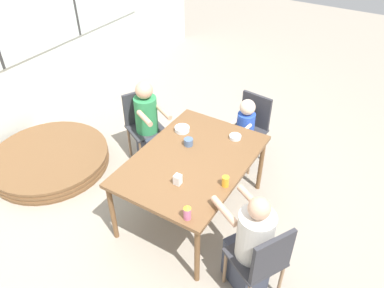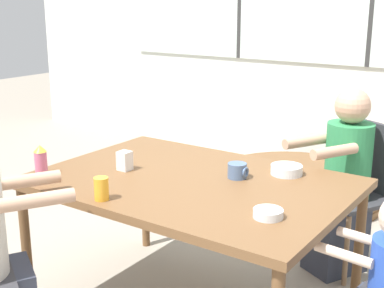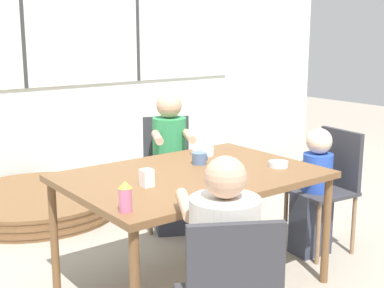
# 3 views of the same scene
# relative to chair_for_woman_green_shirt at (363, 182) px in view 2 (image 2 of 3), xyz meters

# --- Properties ---
(wall_back_with_windows) EXTENTS (8.40, 0.08, 2.80)m
(wall_back_with_windows) POSITION_rel_chair_for_woman_green_shirt_xyz_m (-0.53, 1.72, 0.90)
(wall_back_with_windows) COLOR silver
(wall_back_with_windows) RESTS_ON ground_plane
(dining_table) EXTENTS (1.50, 1.05, 0.74)m
(dining_table) POSITION_rel_chair_for_woman_green_shirt_xyz_m (-0.53, -1.03, 0.15)
(dining_table) COLOR brown
(dining_table) RESTS_ON ground_plane
(chair_for_woman_green_shirt) EXTENTS (0.54, 0.54, 0.88)m
(chair_for_woman_green_shirt) POSITION_rel_chair_for_woman_green_shirt_xyz_m (0.00, 0.00, 0.00)
(chair_for_woman_green_shirt) COLOR #333338
(chair_for_woman_green_shirt) RESTS_ON ground_plane
(person_woman_green_shirt) EXTENTS (0.46, 0.55, 1.11)m
(person_woman_green_shirt) POSITION_rel_chair_for_woman_green_shirt_xyz_m (-0.07, -0.14, -0.02)
(person_woman_green_shirt) COLOR #333847
(person_woman_green_shirt) RESTS_ON ground_plane
(coffee_mug) EXTENTS (0.10, 0.09, 0.08)m
(coffee_mug) POSITION_rel_chair_for_woman_green_shirt_xyz_m (-0.36, -0.89, 0.24)
(coffee_mug) COLOR slate
(coffee_mug) RESTS_ON dining_table
(sippy_cup) EXTENTS (0.07, 0.07, 0.15)m
(sippy_cup) POSITION_rel_chair_for_woman_green_shirt_xyz_m (-1.21, -1.40, 0.28)
(sippy_cup) COLOR #CC668C
(sippy_cup) RESTS_ON dining_table
(juice_glass) EXTENTS (0.07, 0.07, 0.10)m
(juice_glass) POSITION_rel_chair_for_woman_green_shirt_xyz_m (-0.70, -1.49, 0.26)
(juice_glass) COLOR gold
(juice_glass) RESTS_ON dining_table
(milk_carton_small) EXTENTS (0.06, 0.06, 0.10)m
(milk_carton_small) POSITION_rel_chair_for_woman_green_shirt_xyz_m (-0.90, -1.11, 0.26)
(milk_carton_small) COLOR silver
(milk_carton_small) RESTS_ON dining_table
(bowl_white_shallow) EXTENTS (0.16, 0.16, 0.05)m
(bowl_white_shallow) POSITION_rel_chair_for_woman_green_shirt_xyz_m (-0.18, -0.70, 0.23)
(bowl_white_shallow) COLOR silver
(bowl_white_shallow) RESTS_ON dining_table
(bowl_cereal) EXTENTS (0.12, 0.12, 0.04)m
(bowl_cereal) POSITION_rel_chair_for_woman_green_shirt_xyz_m (-0.01, -1.25, 0.22)
(bowl_cereal) COLOR silver
(bowl_cereal) RESTS_ON dining_table
(folded_table_stack) EXTENTS (1.43, 1.43, 0.18)m
(folded_table_stack) POSITION_rel_chair_for_woman_green_shirt_xyz_m (-0.79, 0.88, -0.44)
(folded_table_stack) COLOR brown
(folded_table_stack) RESTS_ON ground_plane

